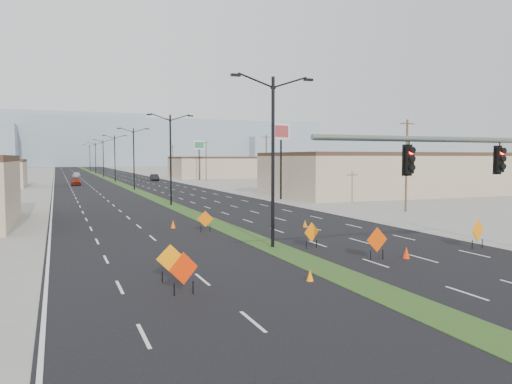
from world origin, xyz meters
name	(u,v)px	position (x,y,z in m)	size (l,w,h in m)	color
ground	(404,302)	(0.00, 0.00, 0.00)	(600.00, 600.00, 0.00)	gray
road_surface	(113,181)	(0.00, 100.00, 0.00)	(25.00, 400.00, 0.02)	black
median_strip	(113,181)	(0.00, 100.00, 0.00)	(2.00, 400.00, 0.04)	#284C1B
building_se_near	(395,175)	(34.00, 45.00, 2.75)	(36.00, 18.00, 5.50)	tan
building_se_far	(255,168)	(38.00, 110.00, 2.50)	(44.00, 16.00, 5.00)	tan
mesa_center	(145,143)	(40.00, 300.00, 14.00)	(220.00, 50.00, 28.00)	#889BA9
mesa_east	(347,152)	(180.00, 290.00, 9.00)	(160.00, 50.00, 18.00)	#889BA9
mesa_backdrop	(23,140)	(-30.00, 320.00, 16.00)	(140.00, 50.00, 32.00)	#889BA9
streetlight_0	(273,156)	(0.00, 12.00, 5.42)	(5.15, 0.24, 10.02)	black
streetlight_1	(171,157)	(0.00, 40.00, 5.42)	(5.15, 0.24, 10.02)	black
streetlight_2	(134,157)	(0.00, 68.00, 5.42)	(5.15, 0.24, 10.02)	black
streetlight_3	(115,157)	(0.00, 96.00, 5.42)	(5.15, 0.24, 10.02)	black
streetlight_4	(103,157)	(0.00, 124.00, 5.42)	(5.15, 0.24, 10.02)	black
streetlight_5	(96,157)	(0.00, 152.00, 5.42)	(5.15, 0.24, 10.02)	black
streetlight_6	(90,157)	(0.00, 180.00, 5.42)	(5.15, 0.24, 10.02)	black
utility_pole_0	(406,164)	(20.00, 25.00, 4.67)	(1.60, 0.20, 9.00)	#4C3823
utility_pole_1	(266,161)	(20.00, 60.00, 4.67)	(1.60, 0.20, 9.00)	#4C3823
utility_pole_2	(206,160)	(20.00, 95.00, 4.67)	(1.60, 0.20, 9.00)	#4C3823
utility_pole_3	(173,159)	(20.00, 130.00, 4.67)	(1.60, 0.20, 9.00)	#4C3823
car_left	(76,181)	(-8.33, 85.75, 0.76)	(1.80, 4.47, 1.52)	maroon
car_mid	(155,178)	(8.89, 98.50, 0.75)	(1.58, 4.53, 1.49)	black
car_far	(77,175)	(-6.78, 125.37, 0.66)	(1.85, 4.54, 1.32)	silver
construction_sign_0	(170,260)	(-7.35, 6.16, 0.96)	(1.23, 0.14, 1.63)	orange
construction_sign_1	(184,270)	(-7.32, 3.93, 1.00)	(1.23, 0.41, 1.70)	#F02F05
construction_sign_2	(205,220)	(-2.00, 19.37, 0.90)	(1.14, 0.24, 1.53)	#E15F04
construction_sign_3	(312,233)	(2.00, 10.90, 0.91)	(1.11, 0.41, 1.54)	orange
construction_sign_4	(377,241)	(3.56, 6.67, 1.02)	(1.30, 0.12, 1.73)	#E44304
construction_sign_5	(478,231)	(10.94, 7.20, 1.04)	(1.28, 0.41, 1.76)	orange
cone_0	(310,275)	(-1.75, 4.03, 0.26)	(0.32, 0.32, 0.53)	orange
cone_1	(406,253)	(5.22, 6.40, 0.32)	(0.39, 0.39, 0.64)	red
cone_2	(305,223)	(5.72, 18.87, 0.30)	(0.36, 0.36, 0.60)	orange
cone_3	(173,224)	(-3.74, 22.08, 0.31)	(0.37, 0.37, 0.62)	#FF5A05
pole_sign_east_near	(281,137)	(14.75, 42.87, 7.89)	(3.02, 1.59, 9.66)	black
pole_sign_east_far	(199,148)	(19.34, 98.52, 7.47)	(3.00, 1.02, 9.18)	black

